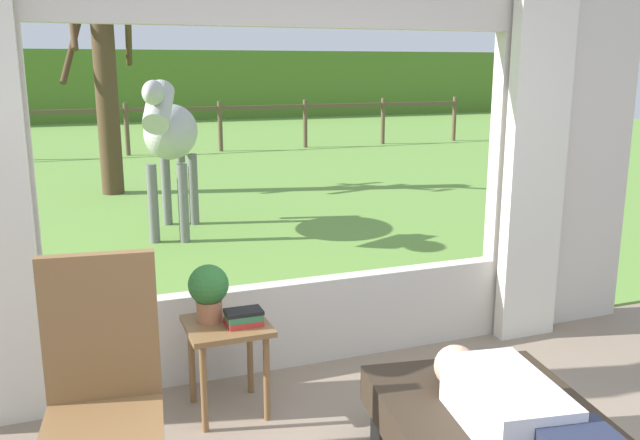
% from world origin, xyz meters
% --- Properties ---
extents(back_wall_with_window, '(5.20, 0.12, 2.55)m').
position_xyz_m(back_wall_with_window, '(0.00, 2.26, 1.25)').
color(back_wall_with_window, beige).
rests_on(back_wall_with_window, ground_plane).
extents(curtain_panel_right, '(0.44, 0.10, 2.40)m').
position_xyz_m(curtain_panel_right, '(1.69, 2.12, 1.20)').
color(curtain_panel_right, silver).
rests_on(curtain_panel_right, ground_plane).
extents(outdoor_pasture_lawn, '(36.00, 21.68, 0.02)m').
position_xyz_m(outdoor_pasture_lawn, '(0.00, 13.16, 0.01)').
color(outdoor_pasture_lawn, olive).
rests_on(outdoor_pasture_lawn, ground_plane).
extents(distant_hill_ridge, '(36.00, 2.00, 2.40)m').
position_xyz_m(distant_hill_ridge, '(0.00, 23.00, 1.20)').
color(distant_hill_ridge, '#4F7728').
rests_on(distant_hill_ridge, ground_plane).
extents(reclining_person, '(0.43, 1.44, 0.22)m').
position_xyz_m(reclining_person, '(0.31, 0.29, 0.52)').
color(reclining_person, silver).
rests_on(reclining_person, recliner_sofa).
extents(rocking_chair, '(0.54, 0.73, 1.12)m').
position_xyz_m(rocking_chair, '(-1.22, 1.16, 0.55)').
color(rocking_chair, brown).
rests_on(rocking_chair, ground_plane).
extents(side_table, '(0.44, 0.44, 0.52)m').
position_xyz_m(side_table, '(-0.54, 1.80, 0.43)').
color(side_table, brown).
rests_on(side_table, ground_plane).
extents(potted_plant, '(0.22, 0.22, 0.32)m').
position_xyz_m(potted_plant, '(-0.62, 1.86, 0.70)').
color(potted_plant, '#9E6042').
rests_on(potted_plant, side_table).
extents(book_stack, '(0.20, 0.15, 0.08)m').
position_xyz_m(book_stack, '(-0.46, 1.74, 0.56)').
color(book_stack, '#B22D28').
rests_on(book_stack, side_table).
extents(horse, '(0.91, 1.81, 1.73)m').
position_xyz_m(horse, '(-0.19, 5.89, 1.16)').
color(horse, '#B2B2AD').
rests_on(horse, outdoor_pasture_lawn).
extents(pasture_tree, '(1.21, 1.21, 3.79)m').
position_xyz_m(pasture_tree, '(-0.65, 8.74, 1.73)').
color(pasture_tree, '#4C3823').
rests_on(pasture_tree, outdoor_pasture_lawn).
extents(pasture_fence_line, '(16.10, 0.10, 1.10)m').
position_xyz_m(pasture_fence_line, '(0.00, 13.17, 0.74)').
color(pasture_fence_line, brown).
rests_on(pasture_fence_line, outdoor_pasture_lawn).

